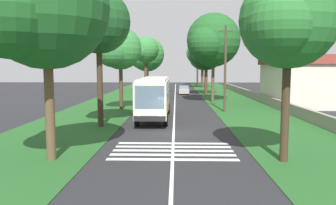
% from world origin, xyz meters
% --- Properties ---
extents(ground, '(160.00, 160.00, 0.00)m').
position_xyz_m(ground, '(0.00, 0.00, 0.00)').
color(ground, '#262628').
extents(grass_verge_left, '(120.00, 8.00, 0.04)m').
position_xyz_m(grass_verge_left, '(15.00, 8.20, 0.02)').
color(grass_verge_left, '#235623').
rests_on(grass_verge_left, ground).
extents(grass_verge_right, '(120.00, 8.00, 0.04)m').
position_xyz_m(grass_verge_right, '(15.00, -8.20, 0.02)').
color(grass_verge_right, '#235623').
rests_on(grass_verge_right, ground).
extents(centre_line, '(110.00, 0.16, 0.01)m').
position_xyz_m(centre_line, '(15.00, 0.00, 0.00)').
color(centre_line, silver).
rests_on(centre_line, ground).
extents(coach_bus, '(11.16, 2.62, 3.73)m').
position_xyz_m(coach_bus, '(6.77, 1.80, 2.15)').
color(coach_bus, silver).
rests_on(coach_bus, ground).
extents(zebra_crossing, '(4.05, 6.80, 0.01)m').
position_xyz_m(zebra_crossing, '(-4.90, 0.00, 0.00)').
color(zebra_crossing, silver).
rests_on(zebra_crossing, ground).
extents(trailing_car_0, '(4.30, 1.78, 1.43)m').
position_xyz_m(trailing_car_0, '(26.97, 2.03, 0.67)').
color(trailing_car_0, black).
rests_on(trailing_car_0, ground).
extents(trailing_car_1, '(4.30, 1.78, 1.43)m').
position_xyz_m(trailing_car_1, '(35.30, -1.54, 0.67)').
color(trailing_car_1, '#B7A893').
rests_on(trailing_car_1, ground).
extents(trailing_car_2, '(4.30, 1.78, 1.43)m').
position_xyz_m(trailing_car_2, '(43.87, 2.04, 0.67)').
color(trailing_car_2, navy).
rests_on(trailing_car_2, ground).
extents(roadside_tree_left_0, '(5.16, 4.52, 9.88)m').
position_xyz_m(roadside_tree_left_0, '(33.65, 5.12, 7.50)').
color(roadside_tree_left_0, '#4C3826').
rests_on(roadside_tree_left_0, grass_verge_left).
extents(roadside_tree_left_1, '(7.79, 6.14, 10.65)m').
position_xyz_m(roadside_tree_left_1, '(-6.87, 6.30, 7.41)').
color(roadside_tree_left_1, brown).
rests_on(roadside_tree_left_1, grass_verge_left).
extents(roadside_tree_left_2, '(5.72, 4.72, 9.02)m').
position_xyz_m(roadside_tree_left_2, '(13.23, 6.11, 6.58)').
color(roadside_tree_left_2, '#4C3826').
rests_on(roadside_tree_left_2, grass_verge_left).
extents(roadside_tree_left_3, '(5.88, 4.92, 10.60)m').
position_xyz_m(roadside_tree_left_3, '(2.60, 5.93, 8.02)').
color(roadside_tree_left_3, '#3D2D1E').
rests_on(roadside_tree_left_3, grass_verge_left).
extents(roadside_tree_left_4, '(8.41, 6.80, 10.60)m').
position_xyz_m(roadside_tree_left_4, '(42.80, 5.81, 7.03)').
color(roadside_tree_left_4, brown).
rests_on(roadside_tree_left_4, grass_verge_left).
extents(roadside_tree_right_0, '(5.60, 4.70, 9.27)m').
position_xyz_m(roadside_tree_right_0, '(-6.89, -5.41, 6.81)').
color(roadside_tree_right_0, '#3D2D1E').
rests_on(roadside_tree_right_0, grass_verge_right).
extents(roadside_tree_right_1, '(7.26, 5.87, 9.85)m').
position_xyz_m(roadside_tree_right_1, '(53.16, -5.99, 6.78)').
color(roadside_tree_right_1, '#4C3826').
rests_on(roadside_tree_right_1, grass_verge_right).
extents(roadside_tree_right_2, '(7.30, 5.87, 11.27)m').
position_xyz_m(roadside_tree_right_2, '(63.86, -5.58, 8.18)').
color(roadside_tree_right_2, '#3D2D1E').
rests_on(roadside_tree_right_2, grass_verge_right).
extents(roadside_tree_right_3, '(7.35, 6.15, 10.30)m').
position_xyz_m(roadside_tree_right_3, '(34.08, -5.17, 7.08)').
color(roadside_tree_right_3, '#4C3826').
rests_on(roadside_tree_right_3, grass_verge_right).
extents(roadside_tree_right_4, '(8.12, 7.07, 11.77)m').
position_xyz_m(roadside_tree_right_4, '(21.18, -4.91, 8.11)').
color(roadside_tree_right_4, brown).
rests_on(roadside_tree_right_4, grass_verge_right).
extents(utility_pole, '(0.24, 1.40, 8.94)m').
position_xyz_m(utility_pole, '(11.38, -5.26, 4.66)').
color(utility_pole, '#473828').
rests_on(utility_pole, grass_verge_right).
extents(roadside_wall, '(70.00, 0.40, 1.05)m').
position_xyz_m(roadside_wall, '(20.00, -11.60, 0.57)').
color(roadside_wall, gray).
rests_on(roadside_wall, grass_verge_right).
extents(roadside_building, '(11.75, 10.03, 6.07)m').
position_xyz_m(roadside_building, '(18.12, -16.69, 3.09)').
color(roadside_building, beige).
rests_on(roadside_building, ground).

